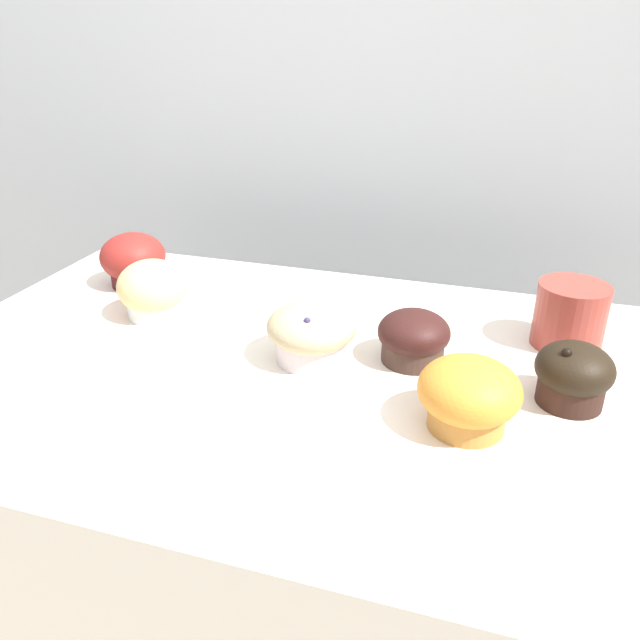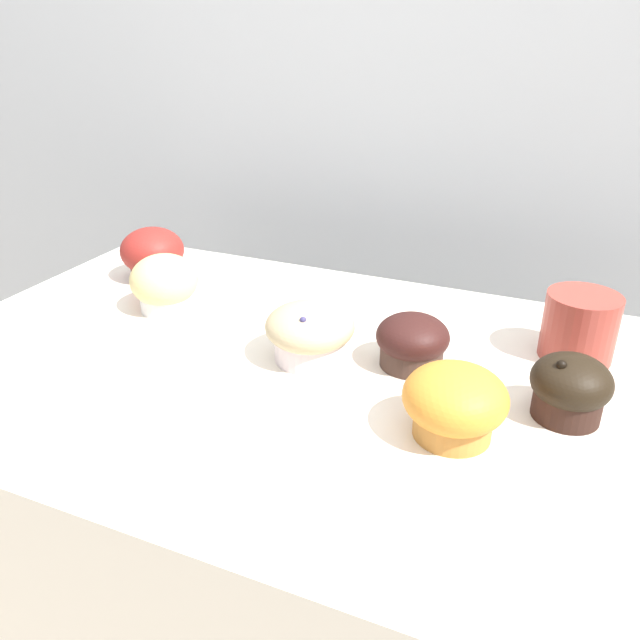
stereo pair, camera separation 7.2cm
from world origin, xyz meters
name	(u,v)px [view 2 (the right image)]	position (x,y,z in m)	size (l,w,h in m)	color
wall_back	(418,235)	(0.00, 0.60, 0.90)	(3.20, 0.10, 1.80)	#B2B7BC
display_counter	(300,613)	(0.00, 0.00, 0.45)	(1.00, 0.64, 0.91)	silver
muffin_front_center	(165,284)	(-0.25, 0.07, 0.95)	(0.10, 0.10, 0.08)	white
muffin_back_left	(153,254)	(-0.34, 0.17, 0.95)	(0.10, 0.10, 0.09)	#4D181D
muffin_back_right	(310,332)	(0.01, 0.02, 0.95)	(0.11, 0.11, 0.07)	silver
muffin_front_left	(570,388)	(0.32, 0.01, 0.95)	(0.09, 0.09, 0.08)	#301C15
muffin_front_right	(455,403)	(0.22, -0.07, 0.95)	(0.11, 0.11, 0.08)	#C78138
muffin_back_center	(412,342)	(0.14, 0.05, 0.94)	(0.09, 0.09, 0.07)	#3E2A22
coffee_cup	(581,324)	(0.33, 0.16, 0.95)	(0.09, 0.13, 0.09)	#99382D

